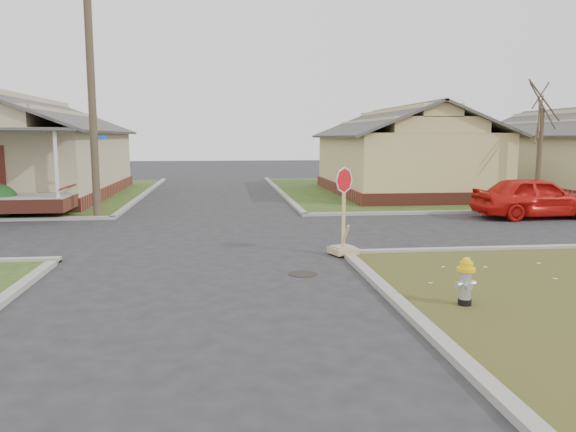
{
  "coord_description": "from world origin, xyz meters",
  "views": [
    {
      "loc": [
        0.45,
        -12.55,
        3.03
      ],
      "look_at": [
        2.05,
        1.0,
        1.1
      ],
      "focal_mm": 35.0,
      "sensor_mm": 36.0,
      "label": 1
    }
  ],
  "objects": [
    {
      "name": "fire_hydrant",
      "position": [
        4.73,
        -3.28,
        0.53
      ],
      "size": [
        0.33,
        0.33,
        0.87
      ],
      "rotation": [
        0.0,
        0.0,
        0.17
      ],
      "color": "black",
      "rests_on": "ground"
    },
    {
      "name": "side_house_yellow",
      "position": [
        10.0,
        16.5,
        2.19
      ],
      "size": [
        7.6,
        11.6,
        4.7
      ],
      "color": "brown",
      "rests_on": "ground"
    },
    {
      "name": "corner_house",
      "position": [
        -10.0,
        16.68,
        2.28
      ],
      "size": [
        10.1,
        15.5,
        5.3
      ],
      "color": "brown",
      "rests_on": "ground"
    },
    {
      "name": "tree_mid_right",
      "position": [
        14.0,
        10.2,
        2.15
      ],
      "size": [
        0.22,
        0.22,
        4.2
      ],
      "primitive_type": "cylinder",
      "color": "#463828",
      "rests_on": "verge_far_right"
    },
    {
      "name": "red_sedan",
      "position": [
        12.12,
        7.14,
        0.78
      ],
      "size": [
        4.63,
        1.96,
        1.56
      ],
      "primitive_type": "imported",
      "rotation": [
        0.0,
        0.0,
        1.6
      ],
      "color": "red",
      "rests_on": "ground"
    },
    {
      "name": "curbs",
      "position": [
        0.0,
        5.0,
        0.0
      ],
      "size": [
        80.0,
        40.0,
        0.12
      ],
      "primitive_type": null,
      "color": "gray",
      "rests_on": "ground"
    },
    {
      "name": "utility_pole",
      "position": [
        -4.2,
        8.9,
        4.66
      ],
      "size": [
        1.8,
        0.28,
        9.0
      ],
      "color": "#463828",
      "rests_on": "ground"
    },
    {
      "name": "stop_sign",
      "position": [
        3.52,
        1.37,
        0.53
      ],
      "size": [
        0.63,
        0.62,
        2.23
      ],
      "rotation": [
        0.0,
        0.0,
        0.32
      ],
      "color": "tan",
      "rests_on": "ground"
    },
    {
      "name": "manhole",
      "position": [
        2.2,
        -0.5,
        0.01
      ],
      "size": [
        0.64,
        0.64,
        0.01
      ],
      "primitive_type": "cylinder",
      "color": "black",
      "rests_on": "ground"
    },
    {
      "name": "ground",
      "position": [
        0.0,
        0.0,
        0.0
      ],
      "size": [
        120.0,
        120.0,
        0.0
      ],
      "primitive_type": "plane",
      "color": "#242326",
      "rests_on": "ground"
    }
  ]
}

